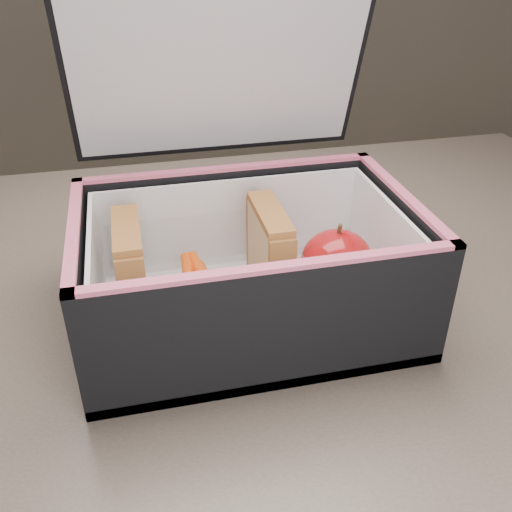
# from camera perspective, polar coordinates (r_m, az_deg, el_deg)

# --- Properties ---
(kitchen_table) EXTENTS (1.20, 0.80, 0.75)m
(kitchen_table) POSITION_cam_1_polar(r_m,az_deg,el_deg) (0.65, -4.05, -11.25)
(kitchen_table) COLOR #66564E
(kitchen_table) RESTS_ON ground
(lunch_bag) EXTENTS (0.31, 0.27, 0.30)m
(lunch_bag) POSITION_cam_1_polar(r_m,az_deg,el_deg) (0.53, -0.91, -0.19)
(lunch_bag) COLOR black
(lunch_bag) RESTS_ON kitchen_table
(plastic_tub) EXTENTS (0.17, 0.12, 0.07)m
(plastic_tub) POSITION_cam_1_polar(r_m,az_deg,el_deg) (0.54, -5.32, -2.21)
(plastic_tub) COLOR white
(plastic_tub) RESTS_ON lunch_bag
(sandwich_left) EXTENTS (0.02, 0.09, 0.10)m
(sandwich_left) POSITION_cam_1_polar(r_m,az_deg,el_deg) (0.53, -12.33, -1.64)
(sandwich_left) COLOR tan
(sandwich_left) RESTS_ON plastic_tub
(sandwich_right) EXTENTS (0.02, 0.09, 0.10)m
(sandwich_right) POSITION_cam_1_polar(r_m,az_deg,el_deg) (0.54, 1.36, 0.05)
(sandwich_right) COLOR tan
(sandwich_right) RESTS_ON plastic_tub
(carrot_sticks) EXTENTS (0.05, 0.12, 0.03)m
(carrot_sticks) POSITION_cam_1_polar(r_m,az_deg,el_deg) (0.54, -4.78, -3.81)
(carrot_sticks) COLOR #DC3A00
(carrot_sticks) RESTS_ON plastic_tub
(paper_napkin) EXTENTS (0.10, 0.10, 0.01)m
(paper_napkin) POSITION_cam_1_polar(r_m,az_deg,el_deg) (0.58, 8.04, -3.49)
(paper_napkin) COLOR white
(paper_napkin) RESTS_ON lunch_bag
(red_apple) EXTENTS (0.07, 0.07, 0.07)m
(red_apple) POSITION_cam_1_polar(r_m,az_deg,el_deg) (0.56, 8.08, -0.62)
(red_apple) COLOR maroon
(red_apple) RESTS_ON paper_napkin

